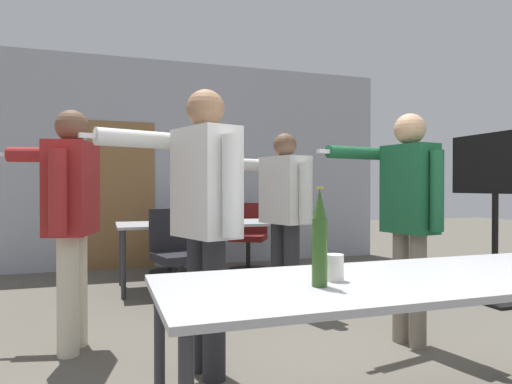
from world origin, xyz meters
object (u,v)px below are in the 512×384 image
office_chair_far_right (178,260)px  drink_cup (335,268)px  beer_bottle (320,239)px  office_chair_mid_tucked (175,240)px  tv_screen (495,195)px  office_chair_near_pushed (249,239)px  person_left_plaid (70,207)px  person_right_polo (408,204)px  person_far_watching (284,204)px  person_near_casual (204,203)px

office_chair_far_right → drink_cup: 2.71m
beer_bottle → drink_cup: bearing=35.9°
office_chair_mid_tucked → drink_cup: size_ratio=8.03×
tv_screen → office_chair_near_pushed: tv_screen is taller
person_left_plaid → person_right_polo: size_ratio=1.00×
office_chair_far_right → beer_bottle: beer_bottle is taller
office_chair_far_right → drink_cup: office_chair_far_right is taller
person_right_polo → office_chair_far_right: person_right_polo is taller
person_left_plaid → office_chair_far_right: bearing=-27.9°
person_right_polo → person_left_plaid: bearing=63.3°
tv_screen → drink_cup: tv_screen is taller
person_far_watching → office_chair_mid_tucked: person_far_watching is taller
office_chair_mid_tucked → office_chair_far_right: 1.66m
person_far_watching → beer_bottle: (-0.76, -2.29, -0.05)m
office_chair_far_right → tv_screen: bearing=149.4°
person_near_casual → beer_bottle: 1.06m
tv_screen → drink_cup: 3.26m
person_far_watching → person_left_plaid: person_left_plaid is taller
person_far_watching → office_chair_far_right: person_far_watching is taller
person_near_casual → tv_screen: bearing=-94.5°
person_right_polo → drink_cup: person_right_polo is taller
person_near_casual → person_left_plaid: 1.06m
person_near_casual → person_right_polo: (1.51, 0.06, -0.02)m
person_left_plaid → office_chair_far_right: size_ratio=1.81×
person_far_watching → person_right_polo: size_ratio=0.99×
person_left_plaid → drink_cup: size_ratio=14.55×
office_chair_near_pushed → beer_bottle: beer_bottle is taller
person_right_polo → office_chair_mid_tucked: person_right_polo is taller
tv_screen → person_far_watching: tv_screen is taller
office_chair_near_pushed → person_near_casual: bearing=97.4°
office_chair_mid_tucked → drink_cup: bearing=-178.0°
person_near_casual → office_chair_mid_tucked: 3.45m
person_left_plaid → beer_bottle: size_ratio=4.09×
office_chair_near_pushed → drink_cup: 4.33m
office_chair_far_right → drink_cup: bearing=82.0°
office_chair_mid_tucked → office_chair_far_right: same height
person_right_polo → beer_bottle: person_right_polo is taller
person_left_plaid → person_right_polo: (2.30, -0.65, 0.02)m
person_left_plaid → office_chair_mid_tucked: size_ratio=1.81×
person_right_polo → person_near_casual: bearing=81.4°
office_chair_near_pushed → beer_bottle: size_ratio=2.23×
person_far_watching → person_left_plaid: size_ratio=0.98×
person_right_polo → office_chair_near_pushed: bearing=-7.7°
person_near_casual → person_far_watching: size_ratio=1.05×
person_near_casual → person_right_polo: person_near_casual is taller
person_near_casual → office_chair_near_pushed: bearing=-41.5°
person_near_casual → office_chair_mid_tucked: person_near_casual is taller
person_far_watching → drink_cup: person_far_watching is taller
office_chair_near_pushed → drink_cup: (-0.95, -4.21, 0.37)m
office_chair_near_pushed → beer_bottle: bearing=105.6°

